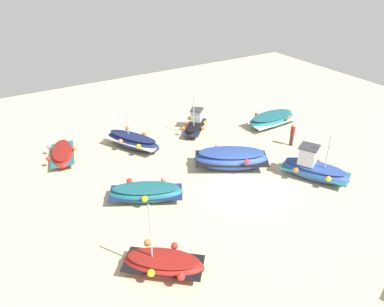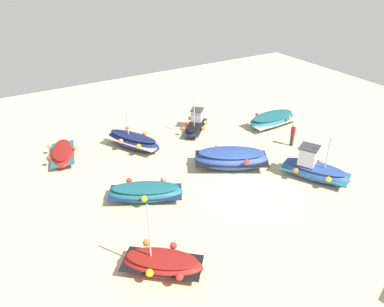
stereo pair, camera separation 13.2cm
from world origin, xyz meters
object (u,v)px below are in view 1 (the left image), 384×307
object	(u,v)px
fishing_boat_4	(133,141)
person_walking	(292,133)
fishing_boat_0	(195,125)
fishing_boat_1	(272,119)
fishing_boat_7	(62,154)
fishing_boat_5	(146,192)
fishing_boat_3	(314,169)
fishing_boat_2	(164,263)
fishing_boat_6	(231,159)

from	to	relation	value
fishing_boat_4	person_walking	bearing A→B (deg)	32.30
fishing_boat_0	fishing_boat_1	xyz separation A→B (m)	(-5.91, 2.26, -0.01)
fishing_boat_7	person_walking	world-z (taller)	person_walking
fishing_boat_0	fishing_boat_1	bearing A→B (deg)	-66.77
fishing_boat_1	fishing_boat_5	bearing A→B (deg)	15.10
fishing_boat_0	fishing_boat_4	world-z (taller)	fishing_boat_0
fishing_boat_5	fishing_boat_0	bearing A→B (deg)	69.65
fishing_boat_5	fishing_boat_7	size ratio (longest dim) A/B	1.16
fishing_boat_0	fishing_boat_3	size ratio (longest dim) A/B	0.77
fishing_boat_1	fishing_boat_4	xyz separation A→B (m)	(11.22, -2.13, 0.07)
fishing_boat_1	fishing_boat_4	world-z (taller)	fishing_boat_4
fishing_boat_0	fishing_boat_4	bearing A→B (deg)	135.60
fishing_boat_1	fishing_boat_4	bearing A→B (deg)	-12.92
fishing_boat_1	person_walking	world-z (taller)	person_walking
fishing_boat_0	person_walking	size ratio (longest dim) A/B	2.03
fishing_boat_1	fishing_boat_3	bearing A→B (deg)	64.73
fishing_boat_1	person_walking	size ratio (longest dim) A/B	2.74
fishing_boat_7	person_walking	distance (m)	16.20
fishing_boat_4	person_walking	size ratio (longest dim) A/B	2.79
fishing_boat_3	person_walking	distance (m)	4.41
fishing_boat_3	fishing_boat_2	bearing A→B (deg)	71.56
fishing_boat_1	fishing_boat_7	world-z (taller)	fishing_boat_1
fishing_boat_4	fishing_boat_6	xyz separation A→B (m)	(-4.41, 5.83, 0.11)
fishing_boat_3	fishing_boat_4	world-z (taller)	fishing_boat_3
fishing_boat_3	fishing_boat_5	world-z (taller)	fishing_boat_3
fishing_boat_6	person_walking	size ratio (longest dim) A/B	3.07
fishing_boat_6	person_walking	distance (m)	5.65
person_walking	fishing_boat_3	bearing A→B (deg)	51.62
fishing_boat_3	fishing_boat_5	bearing A→B (deg)	43.35
fishing_boat_5	fishing_boat_4	bearing A→B (deg)	101.51
fishing_boat_7	fishing_boat_6	bearing A→B (deg)	-112.50
fishing_boat_2	fishing_boat_1	bearing A→B (deg)	72.83
fishing_boat_0	fishing_boat_6	distance (m)	6.03
fishing_boat_0	fishing_boat_6	xyz separation A→B (m)	(0.90, 5.96, 0.16)
fishing_boat_0	fishing_boat_2	bearing A→B (deg)	-172.87
fishing_boat_3	fishing_boat_7	size ratio (longest dim) A/B	1.14
fishing_boat_2	person_walking	size ratio (longest dim) A/B	2.25
fishing_boat_0	fishing_boat_6	world-z (taller)	fishing_boat_0
fishing_boat_3	fishing_boat_4	xyz separation A→B (m)	(8.08, -9.50, -0.09)
fishing_boat_0	fishing_boat_1	size ratio (longest dim) A/B	0.74
fishing_boat_1	fishing_boat_3	xyz separation A→B (m)	(3.14, 7.37, 0.16)
person_walking	fishing_boat_2	bearing A→B (deg)	11.87
fishing_boat_6	fishing_boat_2	bearing A→B (deg)	66.60
fishing_boat_6	fishing_boat_7	size ratio (longest dim) A/B	1.33
person_walking	fishing_boat_0	bearing A→B (deg)	-62.15
fishing_boat_1	fishing_boat_6	bearing A→B (deg)	26.35
fishing_boat_2	fishing_boat_4	bearing A→B (deg)	113.52
fishing_boat_3	fishing_boat_1	bearing A→B (deg)	-51.37
fishing_boat_2	person_walking	bearing A→B (deg)	64.02
fishing_boat_2	person_walking	xyz separation A→B (m)	(-13.51, -5.94, 0.51)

